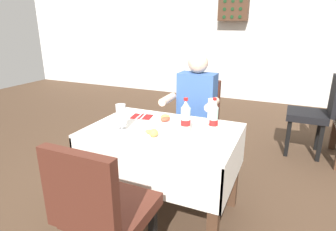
# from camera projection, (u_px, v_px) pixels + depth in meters

# --- Properties ---
(ground_plane) EXTENTS (11.00, 11.00, 0.00)m
(ground_plane) POSITION_uv_depth(u_px,v_px,m) (158.00, 206.00, 2.45)
(ground_plane) COLOR #473323
(back_wall) EXTENTS (11.00, 0.12, 3.01)m
(back_wall) POSITION_uv_depth(u_px,v_px,m) (247.00, 24.00, 5.49)
(back_wall) COLOR silver
(back_wall) RESTS_ON ground
(main_dining_table) EXTENTS (1.14, 0.79, 0.75)m
(main_dining_table) POSITION_uv_depth(u_px,v_px,m) (163.00, 150.00, 2.21)
(main_dining_table) COLOR white
(main_dining_table) RESTS_ON ground
(chair_far_diner_seat) EXTENTS (0.44, 0.50, 0.97)m
(chair_far_diner_seat) POSITION_uv_depth(u_px,v_px,m) (195.00, 122.00, 2.90)
(chair_far_diner_seat) COLOR #4C2319
(chair_far_diner_seat) RESTS_ON ground
(chair_near_camera_side) EXTENTS (0.44, 0.50, 0.97)m
(chair_near_camera_side) POSITION_uv_depth(u_px,v_px,m) (103.00, 209.00, 1.53)
(chair_near_camera_side) COLOR #4C2319
(chair_near_camera_side) RESTS_ON ground
(seated_diner_far) EXTENTS (0.50, 0.46, 1.26)m
(seated_diner_far) POSITION_uv_depth(u_px,v_px,m) (195.00, 110.00, 2.74)
(seated_diner_far) COLOR #282D42
(seated_diner_far) RESTS_ON ground
(plate_near_camera) EXTENTS (0.25, 0.25, 0.07)m
(plate_near_camera) POSITION_uv_depth(u_px,v_px,m) (154.00, 134.00, 2.01)
(plate_near_camera) COLOR white
(plate_near_camera) RESTS_ON main_dining_table
(plate_far_diner) EXTENTS (0.23, 0.23, 0.06)m
(plate_far_diner) POSITION_uv_depth(u_px,v_px,m) (165.00, 119.00, 2.32)
(plate_far_diner) COLOR white
(plate_far_diner) RESTS_ON main_dining_table
(beer_glass_left) EXTENTS (0.07, 0.07, 0.22)m
(beer_glass_left) POSITION_uv_depth(u_px,v_px,m) (212.00, 113.00, 2.17)
(beer_glass_left) COLOR white
(beer_glass_left) RESTS_ON main_dining_table
(beer_glass_middle) EXTENTS (0.07, 0.07, 0.20)m
(beer_glass_middle) POSITION_uv_depth(u_px,v_px,m) (121.00, 117.00, 2.11)
(beer_glass_middle) COLOR white
(beer_glass_middle) RESTS_ON main_dining_table
(cola_bottle_primary) EXTENTS (0.07, 0.07, 0.27)m
(cola_bottle_primary) POSITION_uv_depth(u_px,v_px,m) (186.00, 118.00, 2.03)
(cola_bottle_primary) COLOR silver
(cola_bottle_primary) RESTS_ON main_dining_table
(cola_bottle_secondary) EXTENTS (0.06, 0.06, 0.27)m
(cola_bottle_secondary) POSITION_uv_depth(u_px,v_px,m) (214.00, 118.00, 2.02)
(cola_bottle_secondary) COLOR silver
(cola_bottle_secondary) RESTS_ON main_dining_table
(napkin_cutlery_set) EXTENTS (0.19, 0.20, 0.01)m
(napkin_cutlery_set) POSITION_uv_depth(u_px,v_px,m) (142.00, 116.00, 2.43)
(napkin_cutlery_set) COLOR maroon
(napkin_cutlery_set) RESTS_ON main_dining_table
(background_chair_left) EXTENTS (0.50, 0.44, 0.97)m
(background_chair_left) POSITION_uv_depth(u_px,v_px,m) (316.00, 111.00, 3.26)
(background_chair_left) COLOR black
(background_chair_left) RESTS_ON ground
(wall_bottle_rack) EXTENTS (0.56, 0.21, 0.42)m
(wall_bottle_rack) POSITION_uv_depth(u_px,v_px,m) (233.00, 9.00, 5.35)
(wall_bottle_rack) COLOR #472D1E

